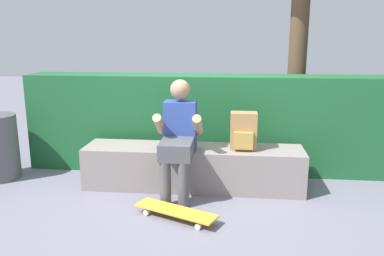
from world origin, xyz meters
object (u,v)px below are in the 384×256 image
(person_skater, at_px, (179,134))
(skateboard_near_person, at_px, (176,211))
(backpack_on_bench, at_px, (243,132))
(bench_main, at_px, (193,167))

(person_skater, height_order, skateboard_near_person, person_skater)
(skateboard_near_person, relative_size, backpack_on_bench, 2.03)
(bench_main, xyz_separation_m, skateboard_near_person, (-0.08, -0.81, -0.15))
(bench_main, height_order, skateboard_near_person, bench_main)
(person_skater, distance_m, skateboard_near_person, 0.83)
(bench_main, bearing_deg, backpack_on_bench, -1.00)
(bench_main, relative_size, person_skater, 1.98)
(skateboard_near_person, height_order, backpack_on_bench, backpack_on_bench)
(bench_main, distance_m, person_skater, 0.50)
(bench_main, distance_m, skateboard_near_person, 0.83)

